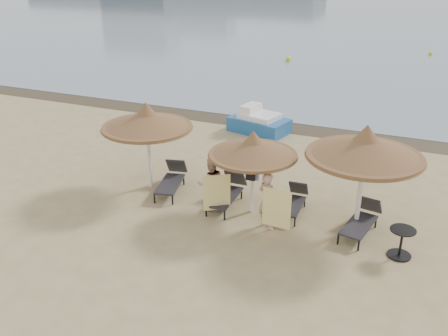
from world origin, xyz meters
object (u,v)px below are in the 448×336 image
at_px(lounger_far_left, 172,179).
at_px(lounger_far_right, 362,219).
at_px(person_left, 211,180).
at_px(palapa_center, 253,148).
at_px(pedal_boat, 259,122).
at_px(palapa_left, 147,120).
at_px(side_table, 401,244).
at_px(person_right, 267,196).
at_px(lounger_near_left, 228,191).
at_px(lounger_near_right, 294,201).
at_px(palapa_right, 365,148).

distance_m(lounger_far_left, lounger_far_right, 6.19).
bearing_deg(person_left, palapa_center, 157.99).
relative_size(person_left, pedal_boat, 0.72).
height_order(lounger_far_left, pedal_boat, pedal_boat).
height_order(palapa_left, side_table, palapa_left).
bearing_deg(person_left, person_right, 131.23).
relative_size(palapa_left, lounger_far_right, 1.49).
distance_m(palapa_left, lounger_far_left, 2.09).
distance_m(palapa_center, lounger_near_left, 1.90).
bearing_deg(side_table, lounger_far_right, 141.31).
bearing_deg(palapa_left, pedal_boat, 77.00).
xyz_separation_m(lounger_far_right, side_table, (1.12, -0.89, -0.01)).
relative_size(palapa_center, pedal_boat, 0.95).
relative_size(lounger_far_left, lounger_near_right, 1.17).
bearing_deg(lounger_near_left, palapa_right, -2.55).
relative_size(person_left, person_right, 0.99).
distance_m(palapa_right, lounger_far_left, 6.39).
bearing_deg(side_table, palapa_center, 170.02).
xyz_separation_m(side_table, person_right, (-3.64, 0.05, 0.62)).
height_order(palapa_right, lounger_far_left, palapa_right).
distance_m(lounger_near_right, person_right, 1.49).
xyz_separation_m(palapa_right, side_table, (1.27, -0.93, -2.13)).
height_order(palapa_left, person_left, palapa_left).
relative_size(palapa_right, lounger_near_left, 1.61).
bearing_deg(palapa_right, pedal_boat, 128.02).
bearing_deg(person_right, palapa_left, 13.08).
height_order(palapa_right, person_left, palapa_right).
relative_size(palapa_right, lounger_near_right, 1.83).
xyz_separation_m(palapa_left, pedal_boat, (1.52, 6.58, -1.90)).
xyz_separation_m(palapa_right, person_left, (-4.29, -0.49, -1.52)).
xyz_separation_m(lounger_near_left, side_table, (5.23, -1.02, -0.02)).
relative_size(palapa_right, pedal_boat, 1.15).
bearing_deg(palapa_center, lounger_far_left, 172.12).
height_order(lounger_near_left, pedal_boat, pedal_boat).
relative_size(lounger_near_right, pedal_boat, 0.63).
xyz_separation_m(lounger_far_left, person_right, (3.65, -1.12, 0.60)).
bearing_deg(palapa_center, palapa_left, 174.71).
bearing_deg(palapa_left, palapa_right, -1.55).
relative_size(lounger_far_right, person_left, 1.00).
bearing_deg(palapa_right, palapa_center, -177.04).
bearing_deg(palapa_center, side_table, -9.98).
bearing_deg(lounger_near_left, lounger_far_left, 174.42).
distance_m(side_table, pedal_boat, 10.10).
bearing_deg(lounger_near_right, palapa_left, -179.57).
distance_m(palapa_left, lounger_near_right, 5.27).
bearing_deg(lounger_far_left, person_right, -30.39).
bearing_deg(lounger_far_left, side_table, -22.42).
xyz_separation_m(person_left, pedal_boat, (-1.00, 7.25, -0.56)).
relative_size(lounger_near_right, person_right, 0.87).
distance_m(lounger_far_left, person_right, 3.87).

